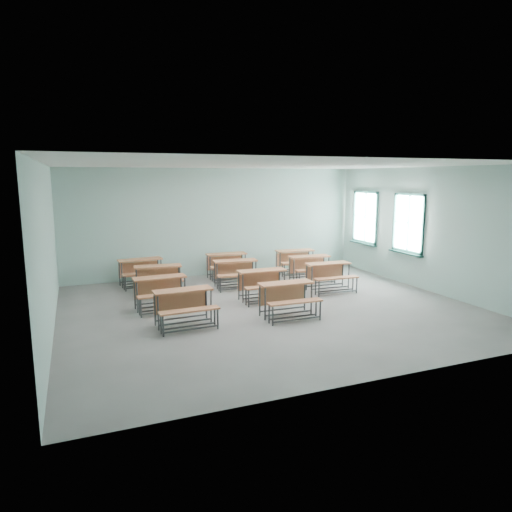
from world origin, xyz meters
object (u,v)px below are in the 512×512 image
Objects in this scene: desk_unit_r1c1 at (263,280)px; desk_unit_r2c2 at (311,265)px; desk_unit_r0c1 at (288,294)px; desk_unit_r1c2 at (330,272)px; desk_unit_r2c1 at (236,269)px; desk_unit_r3c1 at (227,262)px; desk_unit_r1c0 at (161,288)px; desk_unit_r0c0 at (184,302)px; desk_unit_r3c2 at (296,258)px; desk_unit_r3c0 at (141,268)px; desk_unit_r2c0 at (158,276)px.

desk_unit_r1c1 is 2.41m from desk_unit_r2c2.
desk_unit_r0c1 is 3.41m from desk_unit_r2c2.
desk_unit_r1c2 is at bearing 40.03° from desk_unit_r0c1.
desk_unit_r1c1 and desk_unit_r2c1 have the same top height.
desk_unit_r3c1 is (-2.05, 1.29, 0.00)m from desk_unit_r2c2.
desk_unit_r1c2 is 2.48m from desk_unit_r2c1.
desk_unit_r2c2 is at bearing 12.32° from desk_unit_r1c0.
desk_unit_r3c2 is (4.30, 3.63, 0.00)m from desk_unit_r0c0.
desk_unit_r3c2 is at bearing 27.83° from desk_unit_r2c1.
desk_unit_r1c2 and desk_unit_r3c1 have the same top height.
desk_unit_r3c1 is at bearing -6.21° from desk_unit_r3c0.
desk_unit_r3c0 is at bearing 158.90° from desk_unit_r2c1.
desk_unit_r2c0 is at bearing 88.67° from desk_unit_r0c0.
desk_unit_r0c0 is 3.36m from desk_unit_r2c1.
desk_unit_r2c1 is (-0.17, 1.47, 0.00)m from desk_unit_r1c1.
desk_unit_r0c0 is at bearing 175.37° from desk_unit_r0c1.
desk_unit_r0c0 is 1.02× the size of desk_unit_r0c1.
desk_unit_r0c0 is at bearing -150.14° from desk_unit_r1c1.
desk_unit_r0c1 is at bearing -7.90° from desk_unit_r0c0.
desk_unit_r2c2 is 0.99× the size of desk_unit_r3c2.
desk_unit_r3c1 is (2.16, 3.82, 0.00)m from desk_unit_r0c0.
desk_unit_r0c0 is 1.01× the size of desk_unit_r3c1.
desk_unit_r0c1 is 2.89m from desk_unit_r2c1.
desk_unit_r3c1 is (2.21, 1.14, 0.00)m from desk_unit_r2c0.
desk_unit_r1c0 and desk_unit_r2c2 have the same top height.
desk_unit_r2c0 is 1.00× the size of desk_unit_r3c0.
desk_unit_r2c1 is (-0.14, 2.88, 0.00)m from desk_unit_r0c1.
desk_unit_r0c1 is 0.96× the size of desk_unit_r3c2.
desk_unit_r3c2 is (4.52, 2.28, 0.00)m from desk_unit_r1c0.
desk_unit_r0c1 is at bearing -89.94° from desk_unit_r1c1.
desk_unit_r1c1 is (2.42, -0.14, 0.00)m from desk_unit_r1c0.
desk_unit_r2c2 is 4.70m from desk_unit_r3c0.
desk_unit_r1c1 is at bearing 89.80° from desk_unit_r0c1.
desk_unit_r0c0 and desk_unit_r1c1 have the same top height.
desk_unit_r1c1 is 0.96× the size of desk_unit_r3c2.
desk_unit_r1c0 is at bearing -160.90° from desk_unit_r2c2.
desk_unit_r3c1 is at bearing -179.90° from desk_unit_r3c2.
desk_unit_r1c0 is 1.01× the size of desk_unit_r3c1.
desk_unit_r1c2 is at bearing -88.54° from desk_unit_r2c2.
desk_unit_r1c0 is 0.97× the size of desk_unit_r3c0.
desk_unit_r1c0 and desk_unit_r1c2 have the same top height.
desk_unit_r0c0 is at bearing -122.18° from desk_unit_r2c1.
desk_unit_r2c1 is 1.04× the size of desk_unit_r3c1.
desk_unit_r1c1 is 0.98× the size of desk_unit_r1c2.
desk_unit_r0c0 is 3.83m from desk_unit_r3c0.
desk_unit_r1c2 is at bearing -10.30° from desk_unit_r2c0.
desk_unit_r1c2 is at bearing -1.86° from desk_unit_r1c0.
desk_unit_r0c1 and desk_unit_r2c0 have the same top height.
desk_unit_r3c1 is at bearing 43.49° from desk_unit_r1c0.
desk_unit_r0c1 is 0.94× the size of desk_unit_r2c0.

